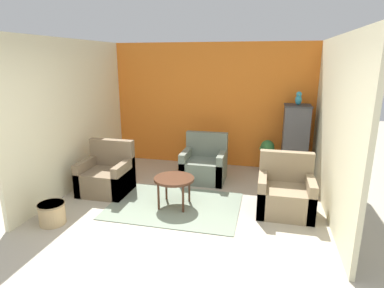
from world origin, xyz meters
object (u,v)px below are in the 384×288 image
object	(u,v)px
coffee_table	(174,181)
armchair_right	(285,194)
armchair_left	(107,176)
parrot	(299,99)
armchair_middle	(204,165)
potted_plant	(267,154)
wicker_basket	(52,213)
birdcage	(295,142)

from	to	relation	value
coffee_table	armchair_right	world-z (taller)	armchair_right
armchair_left	parrot	world-z (taller)	parrot
armchair_left	armchair_middle	xyz separation A→B (m)	(1.55, 0.98, 0.00)
potted_plant	wicker_basket	world-z (taller)	potted_plant
parrot	wicker_basket	distance (m)	4.66
armchair_right	armchair_middle	bearing A→B (deg)	144.44
parrot	potted_plant	world-z (taller)	parrot
wicker_basket	armchair_right	bearing A→B (deg)	19.71
potted_plant	wicker_basket	size ratio (longest dim) A/B	1.84
coffee_table	potted_plant	distance (m)	2.38
armchair_middle	birdcage	bearing A→B (deg)	19.95
armchair_left	parrot	xyz separation A→B (m)	(3.23, 1.59, 1.26)
wicker_basket	coffee_table	bearing A→B (deg)	31.76
birdcage	wicker_basket	distance (m)	4.48
armchair_right	armchair_middle	size ratio (longest dim) A/B	1.00
armchair_left	parrot	distance (m)	3.82
coffee_table	potted_plant	xyz separation A→B (m)	(1.40, 1.92, -0.03)
coffee_table	armchair_left	size ratio (longest dim) A/B	0.71
parrot	wicker_basket	bearing A→B (deg)	-140.76
coffee_table	parrot	xyz separation A→B (m)	(1.92, 1.87, 1.12)
potted_plant	armchair_middle	bearing A→B (deg)	-150.32
coffee_table	wicker_basket	world-z (taller)	coffee_table
armchair_left	birdcage	xyz separation A→B (m)	(3.23, 1.59, 0.42)
armchair_right	wicker_basket	distance (m)	3.43
armchair_left	potted_plant	bearing A→B (deg)	31.19
armchair_left	armchair_right	bearing A→B (deg)	-1.29
armchair_right	birdcage	size ratio (longest dim) A/B	0.62
birdcage	wicker_basket	bearing A→B (deg)	-140.78
armchair_right	wicker_basket	xyz separation A→B (m)	(-3.23, -1.16, -0.12)
armchair_right	parrot	distance (m)	2.10
armchair_left	birdcage	size ratio (longest dim) A/B	0.62
armchair_middle	parrot	size ratio (longest dim) A/B	3.40
potted_plant	wicker_basket	xyz separation A→B (m)	(-2.93, -2.87, -0.23)
armchair_right	birdcage	distance (m)	1.73
birdcage	coffee_table	bearing A→B (deg)	-135.77
coffee_table	birdcage	world-z (taller)	birdcage
armchair_middle	potted_plant	world-z (taller)	armchair_middle
armchair_left	wicker_basket	bearing A→B (deg)	-99.93
armchair_right	wicker_basket	size ratio (longest dim) A/B	2.36
coffee_table	birdcage	size ratio (longest dim) A/B	0.44
armchair_left	wicker_basket	world-z (taller)	armchair_left
armchair_middle	parrot	distance (m)	2.19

